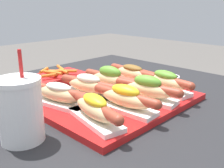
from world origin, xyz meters
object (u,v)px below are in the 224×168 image
at_px(hot_dog_0, 95,109).
at_px(hot_dog_1, 125,98).
at_px(hot_dog_2, 147,89).
at_px(sauce_bowl, 170,78).
at_px(hot_dog_5, 88,86).
at_px(hot_dog_7, 132,74).
at_px(serving_tray, 117,101).
at_px(hot_dog_4, 59,94).
at_px(hot_dog_3, 165,82).
at_px(hot_dog_6, 110,79).
at_px(fries_basket, 58,78).
at_px(drink_cup, 20,110).

xyz_separation_m(hot_dog_0, hot_dog_1, (0.10, -0.01, 0.00)).
height_order(hot_dog_0, hot_dog_2, hot_dog_2).
relative_size(hot_dog_2, sauce_bowl, 2.87).
bearing_deg(hot_dog_5, hot_dog_7, -1.14).
relative_size(serving_tray, hot_dog_1, 2.06).
distance_m(hot_dog_4, hot_dog_5, 0.11).
bearing_deg(hot_dog_3, hot_dog_5, 144.41).
height_order(serving_tray, hot_dog_0, hot_dog_0).
bearing_deg(hot_dog_1, serving_tray, 56.75).
relative_size(hot_dog_5, hot_dog_6, 0.99).
bearing_deg(hot_dog_1, hot_dog_2, 1.81).
distance_m(serving_tray, hot_dog_6, 0.10).
bearing_deg(hot_dog_4, hot_dog_1, -57.12).
height_order(hot_dog_0, hot_dog_1, hot_dog_1).
bearing_deg(hot_dog_7, hot_dog_4, 178.97).
relative_size(serving_tray, hot_dog_7, 2.06).
bearing_deg(hot_dog_0, hot_dog_2, -0.64).
bearing_deg(serving_tray, hot_dog_1, -123.25).
bearing_deg(hot_dog_6, hot_dog_2, -89.63).
xyz_separation_m(hot_dog_2, sauce_bowl, (0.27, 0.09, -0.04)).
height_order(serving_tray, sauce_bowl, sauce_bowl).
distance_m(hot_dog_6, fries_basket, 0.24).
bearing_deg(hot_dog_4, hot_dog_2, -37.26).
relative_size(hot_dog_2, hot_dog_4, 1.01).
height_order(hot_dog_3, hot_dog_5, same).
relative_size(hot_dog_2, hot_dog_7, 0.99).
relative_size(hot_dog_4, hot_dog_5, 0.99).
xyz_separation_m(hot_dog_1, hot_dog_2, (0.10, 0.00, 0.00)).
relative_size(hot_dog_1, hot_dog_3, 1.00).
xyz_separation_m(sauce_bowl, drink_cup, (-0.62, -0.01, 0.06)).
bearing_deg(hot_dog_1, hot_dog_5, 88.02).
distance_m(hot_dog_1, sauce_bowl, 0.38).
bearing_deg(hot_dog_4, fries_basket, 56.62).
distance_m(serving_tray, hot_dog_0, 0.18).
bearing_deg(hot_dog_4, hot_dog_7, -1.03).
distance_m(hot_dog_0, hot_dog_3, 0.31).
distance_m(hot_dog_0, drink_cup, 0.17).
distance_m(serving_tray, hot_dog_7, 0.18).
bearing_deg(hot_dog_3, hot_dog_1, -176.74).
bearing_deg(hot_dog_5, hot_dog_3, -35.59).
distance_m(hot_dog_4, hot_dog_7, 0.31).
xyz_separation_m(serving_tray, hot_dog_4, (-0.15, 0.08, 0.04)).
xyz_separation_m(hot_dog_7, fries_basket, (-0.16, 0.23, -0.03)).
distance_m(hot_dog_2, hot_dog_4, 0.25).
height_order(hot_dog_1, hot_dog_5, hot_dog_1).
xyz_separation_m(hot_dog_4, hot_dog_6, (0.20, -0.00, 0.00)).
relative_size(hot_dog_1, hot_dog_7, 1.00).
relative_size(hot_dog_3, drink_cup, 1.08).
distance_m(hot_dog_6, sauce_bowl, 0.28).
bearing_deg(hot_dog_6, hot_dog_0, -143.52).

